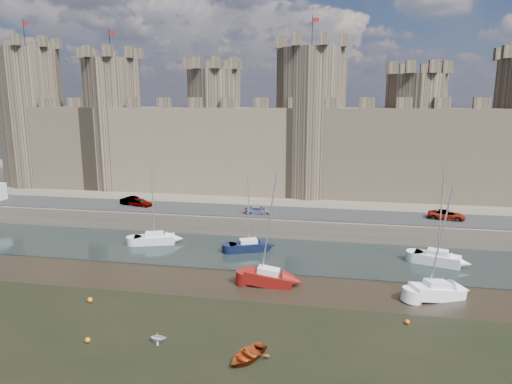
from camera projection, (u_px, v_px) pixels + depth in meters
ground at (223, 373)px, 30.18m from camera, size 160.00×160.00×0.00m
water_channel at (276, 254)px, 53.29m from camera, size 160.00×12.00×0.08m
quay at (303, 187)px, 87.71m from camera, size 160.00×60.00×2.50m
road at (286, 213)px, 62.42m from camera, size 160.00×7.00×0.10m
castle at (293, 138)px, 74.20m from camera, size 108.50×11.00×29.00m
car_0 at (140, 202)px, 66.16m from camera, size 3.90×2.31×1.24m
car_1 at (133, 201)px, 66.71m from camera, size 4.26×2.32×1.33m
car_2 at (259, 211)px, 61.61m from camera, size 3.88×1.95×1.08m
car_3 at (447, 215)px, 58.86m from camera, size 4.88×2.88×1.27m
sailboat_0 at (155, 238)px, 56.94m from camera, size 5.30×3.40×9.24m
sailboat_1 at (249, 246)px, 54.15m from camera, size 4.93×3.44×9.21m
sailboat_2 at (437, 258)px, 49.77m from camera, size 5.10×3.23×10.27m
sailboat_4 at (269, 277)px, 44.33m from camera, size 4.74×1.88×11.03m
sailboat_5 at (436, 291)px, 41.34m from camera, size 5.24×3.70×10.54m
dinghy_3 at (158, 338)px, 33.96m from camera, size 1.49×1.35×0.69m
dinghy_4 at (247, 356)px, 31.59m from camera, size 3.70×4.02×0.68m
buoy_0 at (88, 340)px, 33.89m from camera, size 0.42×0.42×0.42m
buoy_1 at (90, 300)px, 40.62m from camera, size 0.47×0.47×0.47m
buoy_3 at (407, 322)px, 36.67m from camera, size 0.40×0.40×0.40m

